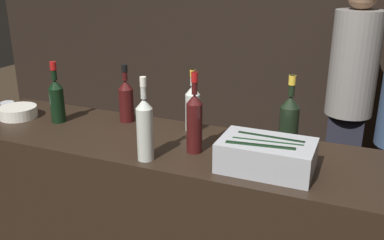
{
  "coord_description": "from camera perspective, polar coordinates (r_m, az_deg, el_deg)",
  "views": [
    {
      "loc": [
        0.74,
        -1.44,
        1.89
      ],
      "look_at": [
        0.0,
        0.33,
        1.2
      ],
      "focal_mm": 40.0,
      "sensor_mm": 36.0,
      "label": 1
    }
  ],
  "objects": [
    {
      "name": "wall_back_chalkboard",
      "position": [
        3.98,
        12.15,
        12.24
      ],
      "size": [
        6.4,
        0.06,
        2.8
      ],
      "color": "black",
      "rests_on": "ground_plane"
    },
    {
      "name": "ice_bin_with_bottles",
      "position": [
        1.82,
        9.86,
        -4.44
      ],
      "size": [
        0.39,
        0.25,
        0.13
      ],
      "color": "#9EA0A5",
      "rests_on": "bar_counter"
    },
    {
      "name": "bowl_white",
      "position": [
        2.62,
        -22.17,
        1.02
      ],
      "size": [
        0.21,
        0.21,
        0.06
      ],
      "color": "silver",
      "rests_on": "bar_counter"
    },
    {
      "name": "candle_votive",
      "position": [
        2.77,
        -23.36,
        1.68
      ],
      "size": [
        0.08,
        0.08,
        0.05
      ],
      "color": "silver",
      "rests_on": "bar_counter"
    },
    {
      "name": "red_wine_bottle_black_foil",
      "position": [
        2.37,
        -8.78,
        2.78
      ],
      "size": [
        0.08,
        0.08,
        0.32
      ],
      "color": "#380F0F",
      "rests_on": "bar_counter"
    },
    {
      "name": "red_wine_bottle_burgundy",
      "position": [
        2.44,
        -17.6,
        2.77
      ],
      "size": [
        0.08,
        0.08,
        0.34
      ],
      "color": "black",
      "rests_on": "bar_counter"
    },
    {
      "name": "champagne_bottle",
      "position": [
        2.05,
        12.82,
        0.07
      ],
      "size": [
        0.09,
        0.09,
        0.35
      ],
      "color": "black",
      "rests_on": "bar_counter"
    },
    {
      "name": "rose_wine_bottle",
      "position": [
        2.2,
        0.09,
        1.79
      ],
      "size": [
        0.08,
        0.08,
        0.32
      ],
      "color": "#B2B7AD",
      "rests_on": "bar_counter"
    },
    {
      "name": "white_wine_bottle",
      "position": [
        1.86,
        -6.31,
        -0.98
      ],
      "size": [
        0.07,
        0.07,
        0.38
      ],
      "color": "#B2B7AD",
      "rests_on": "bar_counter"
    },
    {
      "name": "red_wine_bottle_tall",
      "position": [
        1.93,
        0.32,
        -0.1
      ],
      "size": [
        0.07,
        0.07,
        0.38
      ],
      "color": "#380F0F",
      "rests_on": "bar_counter"
    },
    {
      "name": "person_blond_tee",
      "position": [
        3.39,
        20.37,
        3.67
      ],
      "size": [
        0.34,
        0.34,
        1.82
      ],
      "rotation": [
        0.0,
        0.0,
        -0.2
      ],
      "color": "black",
      "rests_on": "ground_plane"
    }
  ]
}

